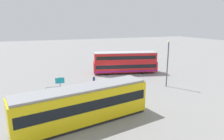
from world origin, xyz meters
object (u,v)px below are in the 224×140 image
double_decker_bus (125,62)px  pedestrian_near_railing (94,81)px  tram_yellow (84,104)px  info_sign (60,83)px  street_lamp (168,60)px

double_decker_bus → pedestrian_near_railing: (7.55, 5.88, -0.96)m
tram_yellow → info_sign: 7.24m
pedestrian_near_railing → info_sign: 5.47m
tram_yellow → street_lamp: (-13.48, -6.15, 2.10)m
double_decker_bus → info_sign: bearing=33.4°
pedestrian_near_railing → info_sign: info_sign is taller
info_sign → street_lamp: 14.73m
double_decker_bus → tram_yellow: size_ratio=0.92×
tram_yellow → double_decker_bus: bearing=-126.5°
double_decker_bus → pedestrian_near_railing: double_decker_bus is taller
tram_yellow → pedestrian_near_railing: size_ratio=7.38×
double_decker_bus → street_lamp: street_lamp is taller
pedestrian_near_railing → info_sign: size_ratio=0.66×
double_decker_bus → street_lamp: 9.64m
tram_yellow → info_sign: (1.07, -7.17, 0.04)m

